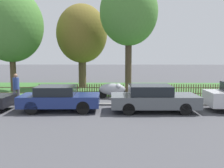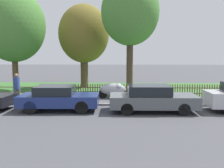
{
  "view_description": "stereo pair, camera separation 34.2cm",
  "coord_description": "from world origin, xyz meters",
  "px_view_note": "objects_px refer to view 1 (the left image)",
  "views": [
    {
      "loc": [
        -1.25,
        -13.61,
        2.81
      ],
      "look_at": [
        -1.46,
        1.08,
        1.1
      ],
      "focal_mm": 40.0,
      "sensor_mm": 36.0,
      "label": 1
    },
    {
      "loc": [
        -0.91,
        -13.6,
        2.81
      ],
      "look_at": [
        -1.46,
        1.08,
        1.1
      ],
      "focal_mm": 40.0,
      "sensor_mm": 36.0,
      "label": 2
    }
  ],
  "objects_px": {
    "tree_behind_motorcycle": "(11,26)",
    "tree_far_left": "(129,13)",
    "parked_car_black_saloon": "(59,98)",
    "tree_mid_park": "(82,34)",
    "parked_car_navy_estate": "(153,98)",
    "pedestrian_near_fence": "(16,87)",
    "covered_motorcycle": "(113,89)"
  },
  "relations": [
    {
      "from": "tree_behind_motorcycle",
      "to": "tree_far_left",
      "type": "relative_size",
      "value": 0.93
    },
    {
      "from": "parked_car_black_saloon",
      "to": "tree_far_left",
      "type": "height_order",
      "value": "tree_far_left"
    },
    {
      "from": "tree_behind_motorcycle",
      "to": "tree_far_left",
      "type": "distance_m",
      "value": 8.97
    },
    {
      "from": "tree_mid_park",
      "to": "parked_car_navy_estate",
      "type": "bearing_deg",
      "value": -63.33
    },
    {
      "from": "tree_behind_motorcycle",
      "to": "pedestrian_near_fence",
      "type": "height_order",
      "value": "tree_behind_motorcycle"
    },
    {
      "from": "tree_mid_park",
      "to": "pedestrian_near_fence",
      "type": "distance_m",
      "value": 8.98
    },
    {
      "from": "covered_motorcycle",
      "to": "tree_far_left",
      "type": "bearing_deg",
      "value": 71.59
    },
    {
      "from": "tree_mid_park",
      "to": "parked_car_black_saloon",
      "type": "bearing_deg",
      "value": -89.54
    },
    {
      "from": "pedestrian_near_fence",
      "to": "tree_mid_park",
      "type": "bearing_deg",
      "value": 19.26
    },
    {
      "from": "parked_car_navy_estate",
      "to": "parked_car_black_saloon",
      "type": "bearing_deg",
      "value": 178.44
    },
    {
      "from": "parked_car_navy_estate",
      "to": "tree_behind_motorcycle",
      "type": "xyz_separation_m",
      "value": [
        -9.82,
        6.88,
        4.36
      ]
    },
    {
      "from": "parked_car_navy_estate",
      "to": "tree_far_left",
      "type": "xyz_separation_m",
      "value": [
        -0.9,
        6.6,
        5.25
      ]
    },
    {
      "from": "parked_car_navy_estate",
      "to": "pedestrian_near_fence",
      "type": "height_order",
      "value": "pedestrian_near_fence"
    },
    {
      "from": "covered_motorcycle",
      "to": "pedestrian_near_fence",
      "type": "height_order",
      "value": "pedestrian_near_fence"
    },
    {
      "from": "covered_motorcycle",
      "to": "pedestrian_near_fence",
      "type": "relative_size",
      "value": 1.07
    },
    {
      "from": "parked_car_navy_estate",
      "to": "tree_behind_motorcycle",
      "type": "distance_m",
      "value": 12.76
    },
    {
      "from": "tree_mid_park",
      "to": "pedestrian_near_fence",
      "type": "height_order",
      "value": "tree_mid_park"
    },
    {
      "from": "tree_mid_park",
      "to": "tree_far_left",
      "type": "distance_m",
      "value": 5.05
    },
    {
      "from": "tree_behind_motorcycle",
      "to": "parked_car_navy_estate",
      "type": "bearing_deg",
      "value": -34.98
    },
    {
      "from": "tree_far_left",
      "to": "parked_car_navy_estate",
      "type": "bearing_deg",
      "value": -82.2
    },
    {
      "from": "covered_motorcycle",
      "to": "tree_mid_park",
      "type": "height_order",
      "value": "tree_mid_park"
    },
    {
      "from": "tree_mid_park",
      "to": "tree_far_left",
      "type": "bearing_deg",
      "value": -37.1
    },
    {
      "from": "parked_car_black_saloon",
      "to": "parked_car_navy_estate",
      "type": "relative_size",
      "value": 0.93
    },
    {
      "from": "parked_car_black_saloon",
      "to": "pedestrian_near_fence",
      "type": "height_order",
      "value": "pedestrian_near_fence"
    },
    {
      "from": "parked_car_black_saloon",
      "to": "tree_mid_park",
      "type": "bearing_deg",
      "value": 88.38
    },
    {
      "from": "parked_car_black_saloon",
      "to": "parked_car_navy_estate",
      "type": "bearing_deg",
      "value": -2.68
    },
    {
      "from": "parked_car_black_saloon",
      "to": "covered_motorcycle",
      "type": "height_order",
      "value": "parked_car_black_saloon"
    },
    {
      "from": "tree_behind_motorcycle",
      "to": "parked_car_black_saloon",
      "type": "bearing_deg",
      "value": -53.2
    },
    {
      "from": "parked_car_navy_estate",
      "to": "tree_mid_park",
      "type": "height_order",
      "value": "tree_mid_park"
    },
    {
      "from": "parked_car_navy_estate",
      "to": "tree_behind_motorcycle",
      "type": "height_order",
      "value": "tree_behind_motorcycle"
    },
    {
      "from": "covered_motorcycle",
      "to": "pedestrian_near_fence",
      "type": "bearing_deg",
      "value": -158.78
    },
    {
      "from": "parked_car_black_saloon",
      "to": "tree_behind_motorcycle",
      "type": "bearing_deg",
      "value": 124.72
    }
  ]
}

